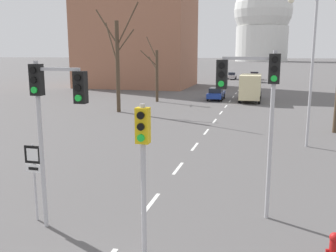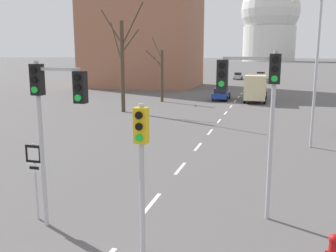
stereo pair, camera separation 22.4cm
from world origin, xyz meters
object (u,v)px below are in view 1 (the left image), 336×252
Objects in this scene: route_sign_post at (34,169)px; delivery_truck at (251,87)px; traffic_signal_centre_tall at (143,151)px; traffic_signal_near_left at (52,104)px; sedan_near_left at (232,76)px; traffic_signal_near_right at (255,93)px; fire_hydrant at (334,248)px; street_lamp_right at (308,58)px; sedan_mid_centre at (254,76)px; sedan_far_left at (216,94)px; sedan_near_right at (256,78)px.

delivery_truck reaches higher than route_sign_post.
traffic_signal_centre_tall is at bearing -92.24° from delivery_truck.
traffic_signal_near_left reaches higher than sedan_near_left.
traffic_signal_near_right reaches higher than fire_hydrant.
delivery_truck is at bearing 82.50° from traffic_signal_near_left.
street_lamp_right is 2.23× the size of sedan_mid_centre.
fire_hydrant is 0.24× the size of sedan_near_left.
traffic_signal_near_right is 33.23m from sedan_far_left.
traffic_signal_centre_tall is at bearing -129.61° from traffic_signal_near_right.
sedan_near_left is at bearing 93.16° from traffic_signal_centre_tall.
traffic_signal_near_right is 4.55m from traffic_signal_centre_tall.
route_sign_post is (-1.04, 0.31, -2.25)m from traffic_signal_near_left.
route_sign_post is 71.04m from sedan_near_left.
sedan_mid_centre is (-0.55, 7.62, 0.03)m from sedan_near_right.
sedan_near_right is 7.64m from sedan_mid_centre.
street_lamp_right is at bearing -80.77° from sedan_near_left.
traffic_signal_centre_tall is 1.07× the size of sedan_near_right.
traffic_signal_near_left is 71.43m from sedan_near_left.
delivery_truck is at bearing -81.58° from sedan_near_left.
traffic_signal_centre_tall is 4.56m from route_sign_post.
sedan_mid_centre is 0.88× the size of sedan_far_left.
delivery_truck is (1.40, 35.78, -1.32)m from traffic_signal_centre_tall.
delivery_truck is at bearing 80.75° from route_sign_post.
fire_hydrant is 35.21m from delivery_truck.
traffic_signal_near_right is 61.91m from sedan_near_right.
sedan_near_left is at bearing 98.42° from delivery_truck.
traffic_signal_near_right is at bearing 17.25° from route_sign_post.
traffic_signal_centre_tall is at bearing -15.63° from route_sign_post.
sedan_far_left is (-3.89, -29.20, -0.05)m from sedan_near_right.
sedan_mid_centre is (4.91, 71.58, -0.99)m from route_sign_post.
traffic_signal_centre_tall is at bearing -110.71° from street_lamp_right.
fire_hydrant is at bearing -86.50° from sedan_mid_centre.
traffic_signal_centre_tall is (3.19, -0.87, -1.06)m from traffic_signal_near_left.
traffic_signal_centre_tall reaches higher than fire_hydrant.
street_lamp_right reaches higher than traffic_signal_near_left.
route_sign_post reaches higher than sedan_mid_centre.
traffic_signal_near_right is 0.65× the size of street_lamp_right.
traffic_signal_near_left is 0.75× the size of delivery_truck.
street_lamp_right is (5.42, 14.33, 2.27)m from traffic_signal_centre_tall.
sedan_mid_centre is (-4.74, 58.44, -4.45)m from street_lamp_right.
sedan_mid_centre is at bearing 89.46° from traffic_signal_centre_tall.
street_lamp_right is at bearing 76.50° from traffic_signal_near_right.
traffic_signal_near_left is 1.37× the size of sedan_near_left.
traffic_signal_near_right is (5.98, 2.49, 0.24)m from traffic_signal_near_left.
traffic_signal_near_right is 1.27× the size of sedan_far_left.
route_sign_post is (-7.02, -2.18, -2.49)m from traffic_signal_near_right.
sedan_near_left reaches higher than sedan_far_left.
sedan_near_right reaches higher than sedan_far_left.
delivery_truck is (5.63, 34.59, -0.13)m from route_sign_post.
sedan_far_left is (1.57, 34.77, -1.07)m from route_sign_post.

